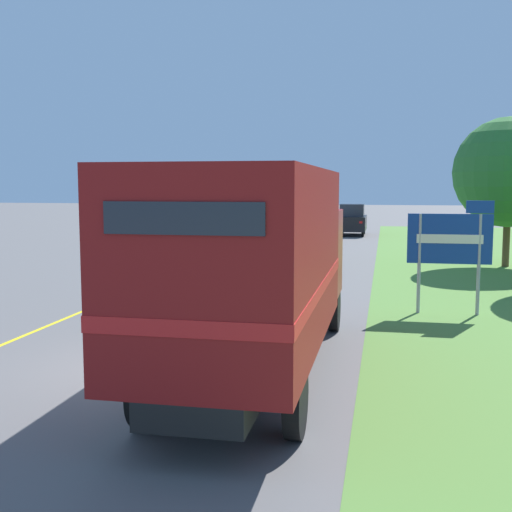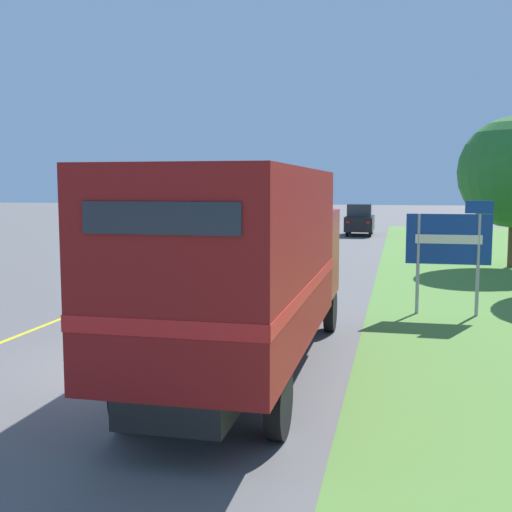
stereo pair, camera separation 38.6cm
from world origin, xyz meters
name	(u,v)px [view 2 (the right image)]	position (x,y,z in m)	size (l,w,h in m)	color
ground_plane	(147,366)	(0.00, 0.00, 0.00)	(200.00, 200.00, 0.00)	#5B5959
edge_line_yellow	(187,269)	(-3.70, 13.20, 0.00)	(0.12, 58.11, 0.01)	yellow
centre_dash_near	(154,361)	(0.00, 0.33, 0.00)	(0.12, 2.60, 0.01)	white
centre_dash_mid_a	(239,300)	(0.00, 6.93, 0.00)	(0.12, 2.60, 0.01)	white
centre_dash_mid_b	(280,271)	(0.00, 13.53, 0.00)	(0.12, 2.60, 0.01)	white
centre_dash_far	(305,253)	(0.00, 20.13, 0.00)	(0.12, 2.60, 0.01)	white
centre_dash_farthest	(321,242)	(0.00, 26.73, 0.00)	(0.12, 2.60, 0.01)	white
horse_trailer_truck	(246,263)	(1.95, -0.29, 2.00)	(2.44, 8.59, 3.57)	black
lead_car_white	(250,241)	(-1.72, 15.66, 0.97)	(1.80, 3.87, 1.94)	black
lead_car_black_ahead	(360,220)	(1.93, 32.21, 1.04)	(1.80, 3.92, 2.09)	black
highway_sign	(450,242)	(5.75, 6.10, 1.87)	(2.11, 0.09, 2.93)	#9E9EA3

